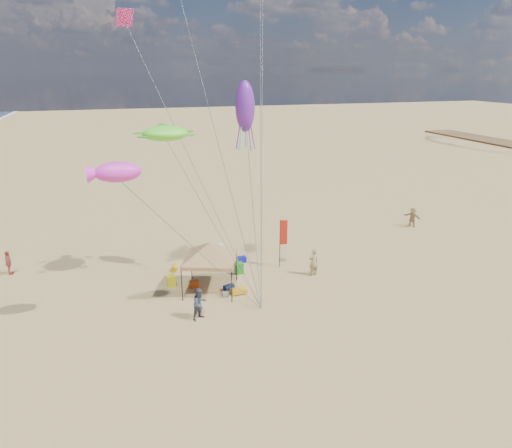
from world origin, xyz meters
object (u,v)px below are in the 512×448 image
Objects in this scene: feather_flag at (283,236)px; beach_cart at (239,291)px; person_far_c at (412,217)px; canopy_tent at (209,244)px; chair_green at (239,268)px; cooler_red at (194,284)px; person_near_c at (220,257)px; person_near_b at (200,304)px; person_near_a at (314,262)px; person_far_a at (8,263)px; chair_yellow at (171,281)px; cooler_blue at (242,259)px.

beach_cart is (-3.71, -2.82, -1.98)m from feather_flag.
feather_flag is at bearing -99.71° from person_far_c.
canopy_tent reaches higher than chair_green.
person_near_c is (2.01, 1.72, 0.77)m from cooler_red.
person_near_c is (-4.00, 0.55, -1.22)m from feather_flag.
feather_flag is 8.08m from person_near_b.
person_near_a reaches higher than beach_cart.
person_near_a is at bearing -111.84° from person_far_a.
person_near_c is at bearing 172.21° from feather_flag.
chair_yellow is at bearing -17.57° from person_near_a.
canopy_tent is at bearing -9.55° from person_near_a.
person_near_b reaches higher than chair_yellow.
person_near_c reaches higher than person_far_c.
cooler_blue is 0.30× the size of person_near_a.
person_near_b reaches higher than cooler_blue.
chair_yellow is 0.78× the size of beach_cart.
person_near_a reaches higher than person_far_a.
feather_flag is at bearing 7.97° from person_near_b.
cooler_red is 0.33× the size of person_far_c.
person_near_b is at bearing 57.80° from person_near_c.
cooler_blue is at bearing 23.27° from chair_yellow.
chair_yellow reaches higher than cooler_red.
person_far_c is at bearing -176.32° from person_near_c.
person_far_c is at bearing 10.24° from cooler_blue.
chair_yellow is (-1.27, 0.55, 0.16)m from cooler_red.
feather_flag reaches higher than cooler_blue.
feather_flag is 6.06× the size of cooler_blue.
cooler_red reaches higher than beach_cart.
person_far_c is (15.96, 4.36, 0.47)m from chair_green.
cooler_red is 0.77× the size of chair_green.
person_near_c is (-0.29, 3.36, 0.76)m from beach_cart.
person_near_b is 5.87m from person_near_c.
canopy_tent is 3.52m from chair_yellow.
cooler_blue is at bearing 71.88° from beach_cart.
person_far_a is at bearing 152.06° from beach_cart.
chair_green reaches higher than cooler_blue.
canopy_tent reaches higher than chair_yellow.
chair_green is 4.71m from person_near_a.
cooler_red is at bearing -101.92° from person_far_c.
person_far_c reaches higher than cooler_blue.
person_far_a is at bearing -27.88° from person_near_a.
chair_yellow is 0.40× the size of person_near_b.
cooler_blue is at bearing 49.66° from canopy_tent.
chair_yellow is 4.35m from person_near_b.
person_far_a is at bearing 166.24° from feather_flag.
cooler_red is 0.60× the size of beach_cart.
person_near_a is at bearing -90.27° from person_far_c.
person_near_a is 1.02× the size of person_near_b.
cooler_blue is 2.11m from person_near_c.
person_far_a is (-16.75, 4.10, -1.39)m from feather_flag.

